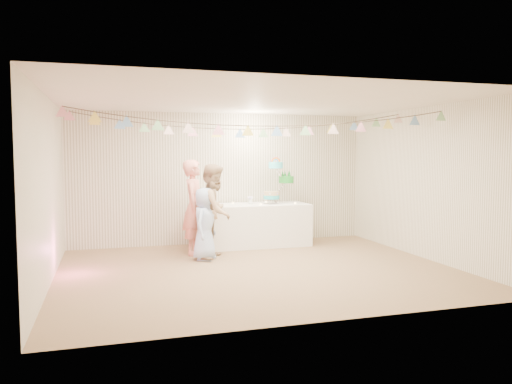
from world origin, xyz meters
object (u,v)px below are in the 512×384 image
object	(u,v)px
person_adult_a	(194,207)
person_child	(204,224)
table	(253,225)
person_adult_b	(214,211)
cake_stand	(278,185)

from	to	relation	value
person_adult_a	person_child	bearing A→B (deg)	-151.63
table	person_adult_b	world-z (taller)	person_adult_b
cake_stand	person_adult_a	world-z (taller)	person_adult_a
table	person_adult_b	bearing A→B (deg)	-136.07
cake_stand	person_adult_a	size ratio (longest dim) A/B	0.50
table	person_adult_a	world-z (taller)	person_adult_a
table	person_child	size ratio (longest dim) A/B	1.77
table	person_adult_a	xyz separation A→B (m)	(-1.23, -0.50, 0.44)
person_adult_a	person_child	distance (m)	0.57
table	person_adult_a	distance (m)	1.40
person_adult_b	person_child	bearing A→B (deg)	145.04
cake_stand	person_child	world-z (taller)	cake_stand
cake_stand	person_child	xyz separation A→B (m)	(-1.70, -1.06, -0.56)
person_adult_a	person_child	world-z (taller)	person_adult_a
person_adult_b	person_child	xyz separation A→B (m)	(-0.20, -0.10, -0.20)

